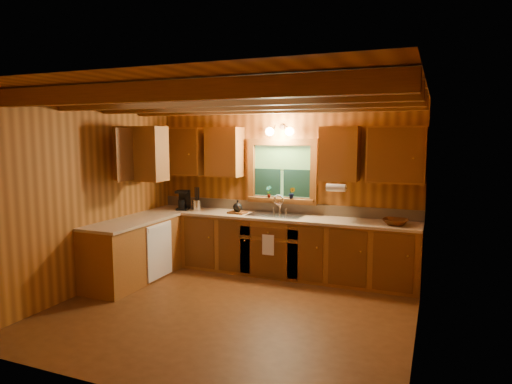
{
  "coord_description": "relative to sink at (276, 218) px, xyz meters",
  "views": [
    {
      "loc": [
        2.24,
        -4.7,
        2.09
      ],
      "look_at": [
        0.0,
        0.8,
        1.35
      ],
      "focal_mm": 31.5,
      "sensor_mm": 36.0,
      "label": 1
    }
  ],
  "objects": [
    {
      "name": "dishwasher_panel",
      "position": [
        -1.47,
        -0.92,
        -0.43
      ],
      "size": [
        0.02,
        0.6,
        0.8
      ],
      "primitive_type": "cube",
      "color": "white",
      "rests_on": "base_cabinets"
    },
    {
      "name": "paper_towel_roll",
      "position": [
        0.92,
        -0.07,
        0.51
      ],
      "size": [
        0.27,
        0.11,
        0.11
      ],
      "primitive_type": "cylinder",
      "rotation": [
        0.0,
        1.57,
        0.0
      ],
      "color": "white",
      "rests_on": "upper_cabinets"
    },
    {
      "name": "countertop",
      "position": [
        -0.48,
        -0.31,
        0.02
      ],
      "size": [
        4.2,
        2.24,
        0.04
      ],
      "color": "tan",
      "rests_on": "base_cabinets"
    },
    {
      "name": "upper_cabinets",
      "position": [
        -0.56,
        -0.18,
        0.98
      ],
      "size": [
        4.19,
        1.77,
        0.78
      ],
      "color": "brown",
      "rests_on": "room"
    },
    {
      "name": "potted_plant_left",
      "position": [
        -0.19,
        0.18,
        0.38
      ],
      "size": [
        0.11,
        0.09,
        0.18
      ],
      "primitive_type": "imported",
      "rotation": [
        0.0,
        0.0,
        -0.28
      ],
      "color": "#5F3514",
      "rests_on": "window_sill"
    },
    {
      "name": "ceiling_beams",
      "position": [
        0.0,
        -1.6,
        1.63
      ],
      "size": [
        4.2,
        2.54,
        0.18
      ],
      "color": "brown",
      "rests_on": "room"
    },
    {
      "name": "window_sill",
      "position": [
        0.0,
        0.22,
        0.26
      ],
      "size": [
        1.06,
        0.14,
        0.04
      ],
      "primitive_type": "cube",
      "color": "brown",
      "rests_on": "room"
    },
    {
      "name": "wall_sconce",
      "position": [
        0.0,
        0.14,
        1.31
      ],
      "size": [
        0.45,
        0.21,
        0.17
      ],
      "color": "black",
      "rests_on": "room"
    },
    {
      "name": "dish_towel",
      "position": [
        0.0,
        -0.34,
        -0.34
      ],
      "size": [
        0.18,
        0.01,
        0.3
      ],
      "primitive_type": "cube",
      "color": "white",
      "rests_on": "base_cabinets"
    },
    {
      "name": "coffee_maker",
      "position": [
        -1.59,
        -0.05,
        0.2
      ],
      "size": [
        0.18,
        0.23,
        0.32
      ],
      "rotation": [
        0.0,
        0.0,
        0.3
      ],
      "color": "black",
      "rests_on": "countertop"
    },
    {
      "name": "teakettle",
      "position": [
        -0.62,
        -0.05,
        0.14
      ],
      "size": [
        0.14,
        0.14,
        0.18
      ],
      "rotation": [
        0.0,
        0.0,
        -0.25
      ],
      "color": "black",
      "rests_on": "cutting_board"
    },
    {
      "name": "wicker_basket",
      "position": [
        1.74,
        -0.09,
        0.09
      ],
      "size": [
        0.35,
        0.35,
        0.08
      ],
      "primitive_type": "imported",
      "rotation": [
        0.0,
        0.0,
        -0.05
      ],
      "color": "#48230C",
      "rests_on": "countertop"
    },
    {
      "name": "potted_plant_right",
      "position": [
        0.19,
        0.19,
        0.37
      ],
      "size": [
        0.1,
        0.09,
        0.18
      ],
      "primitive_type": "imported",
      "rotation": [
        0.0,
        0.0,
        -0.08
      ],
      "color": "#5F3514",
      "rests_on": "window_sill"
    },
    {
      "name": "room",
      "position": [
        0.0,
        -1.6,
        0.44
      ],
      "size": [
        4.2,
        4.2,
        4.2
      ],
      "color": "#593315",
      "rests_on": "ground"
    },
    {
      "name": "base_cabinets",
      "position": [
        -0.49,
        -0.32,
        -0.43
      ],
      "size": [
        4.2,
        2.22,
        0.86
      ],
      "color": "brown",
      "rests_on": "ground"
    },
    {
      "name": "sink",
      "position": [
        0.0,
        0.0,
        0.0
      ],
      "size": [
        0.82,
        0.48,
        0.43
      ],
      "color": "silver",
      "rests_on": "countertop"
    },
    {
      "name": "backsplash",
      "position": [
        0.0,
        0.28,
        0.12
      ],
      "size": [
        4.2,
        0.02,
        0.16
      ],
      "primitive_type": "cube",
      "color": "tan",
      "rests_on": "room"
    },
    {
      "name": "window",
      "position": [
        0.0,
        0.26,
        0.67
      ],
      "size": [
        1.12,
        0.08,
        1.0
      ],
      "color": "brown",
      "rests_on": "room"
    },
    {
      "name": "cutting_board",
      "position": [
        -0.62,
        -0.05,
        0.06
      ],
      "size": [
        0.29,
        0.22,
        0.02
      ],
      "primitive_type": "cube",
      "rotation": [
        0.0,
        0.0,
        -0.09
      ],
      "color": "#5F3514",
      "rests_on": "countertop"
    },
    {
      "name": "utensil_crock",
      "position": [
        -1.34,
        -0.04,
        0.14
      ],
      "size": [
        0.13,
        0.13,
        0.38
      ],
      "rotation": [
        0.0,
        0.0,
        0.34
      ],
      "color": "silver",
      "rests_on": "countertop"
    }
  ]
}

